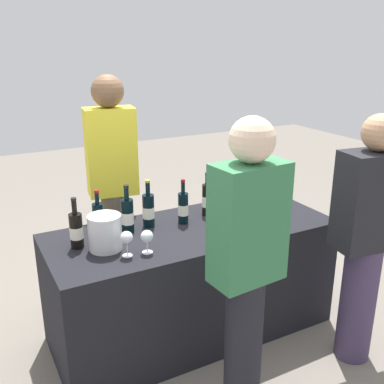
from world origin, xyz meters
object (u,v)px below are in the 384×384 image
wine_bottle_3 (148,210)px  guest_0 (247,263)px  wine_bottle_6 (227,196)px  wine_bottle_7 (266,193)px  wine_glass_4 (275,202)px  wine_bottle_5 (207,199)px  wine_glass_3 (248,214)px  server_pouring (113,180)px  wine_glass_0 (127,238)px  guest_1 (367,235)px  wine_bottle_1 (98,218)px  wine_glass_1 (147,237)px  wine_glass_2 (229,212)px  wine_bottle_0 (76,230)px  wine_bottle_4 (183,208)px  wine_bottle_2 (127,215)px  ice_bucket (105,232)px

wine_bottle_3 → guest_0: bearing=-81.1°
wine_bottle_6 → wine_bottle_7: (0.30, -0.05, -0.01)m
wine_bottle_7 → wine_glass_4: bearing=-104.0°
wine_bottle_5 → wine_glass_3: wine_bottle_5 is taller
server_pouring → wine_glass_0: bearing=84.3°
wine_bottle_7 → guest_1: guest_1 is taller
wine_glass_0 → guest_1: guest_1 is taller
wine_bottle_1 → wine_glass_1: 0.43m
wine_bottle_1 → wine_bottle_7: 1.23m
wine_glass_2 → wine_bottle_6: bearing=60.9°
wine_glass_1 → wine_glass_3: 0.72m
wine_bottle_0 → wine_glass_0: (0.22, -0.25, -0.00)m
wine_bottle_1 → guest_0: guest_0 is taller
wine_bottle_6 → server_pouring: server_pouring is taller
wine_bottle_3 → wine_glass_0: wine_bottle_3 is taller
wine_bottle_4 → wine_glass_3: (0.34, -0.28, -0.01)m
wine_bottle_2 → wine_glass_1: 0.33m
server_pouring → guest_0: (0.20, -1.46, -0.07)m
wine_bottle_4 → server_pouring: bearing=115.6°
wine_glass_1 → wine_bottle_2: bearing=89.4°
wine_bottle_2 → guest_0: guest_0 is taller
wine_bottle_1 → server_pouring: size_ratio=0.17×
wine_glass_4 → wine_bottle_0: bearing=173.8°
wine_bottle_2 → wine_glass_4: wine_bottle_2 is taller
wine_bottle_6 → guest_1: (0.43, -0.87, -0.05)m
wine_glass_4 → guest_0: 0.99m
wine_bottle_0 → wine_bottle_1: 0.22m
server_pouring → guest_1: size_ratio=1.10×
wine_bottle_1 → server_pouring: bearing=61.8°
wine_glass_0 → guest_0: guest_0 is taller
ice_bucket → server_pouring: server_pouring is taller
wine_bottle_0 → wine_glass_3: wine_bottle_0 is taller
wine_bottle_3 → wine_bottle_5: (0.44, -0.00, 0.00)m
wine_bottle_1 → wine_glass_4: (1.18, -0.28, -0.01)m
server_pouring → wine_bottle_2: bearing=88.4°
wine_bottle_2 → server_pouring: (0.10, 0.57, 0.07)m
wine_bottle_6 → wine_glass_1: wine_bottle_6 is taller
wine_bottle_3 → wine_glass_3: 0.66m
wine_glass_4 → wine_glass_3: bearing=-162.1°
wine_glass_3 → wine_bottle_3: bearing=149.3°
wine_bottle_1 → wine_bottle_7: bearing=-5.3°
wine_bottle_5 → guest_0: guest_0 is taller
wine_glass_4 → ice_bucket: (-1.22, 0.04, 0.01)m
wine_bottle_2 → wine_glass_0: wine_bottle_2 is taller
wine_bottle_2 → wine_bottle_4: bearing=-3.8°
wine_bottle_7 → wine_glass_1: 1.10m
wine_bottle_1 → wine_bottle_3: (0.33, -0.04, 0.01)m
wine_bottle_3 → wine_glass_2: wine_bottle_3 is taller
wine_bottle_5 → server_pouring: (-0.50, 0.54, 0.07)m
wine_glass_0 → server_pouring: server_pouring is taller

